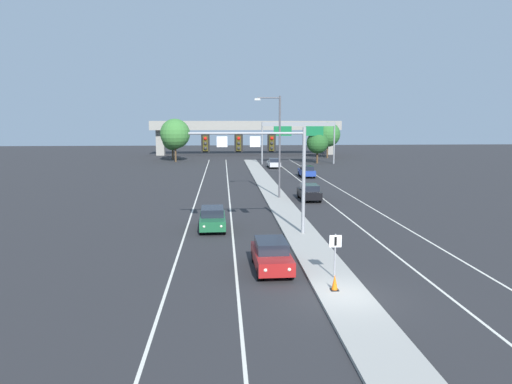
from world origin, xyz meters
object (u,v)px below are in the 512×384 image
at_px(overhead_signal_mast, 263,155).
at_px(traffic_cone_median_nose, 335,283).
at_px(car_oncoming_green, 213,218).
at_px(car_receding_blue, 307,171).
at_px(car_oncoming_red, 271,255).
at_px(car_receding_silver, 274,163).
at_px(tree_far_left_c, 173,140).
at_px(tree_far_left_b, 175,134).
at_px(street_lamp_median, 277,141).
at_px(median_sign_post, 335,249).
at_px(tree_far_right_c, 328,134).
at_px(car_receding_black, 309,192).
at_px(highway_sign_gantry, 299,130).
at_px(tree_far_right_b, 317,143).

relative_size(overhead_signal_mast, traffic_cone_median_nose, 10.51).
height_order(car_oncoming_green, car_receding_blue, same).
distance_m(car_oncoming_red, car_oncoming_green, 10.17).
xyz_separation_m(car_receding_silver, tree_far_left_c, (-18.41, 18.57, 3.06)).
relative_size(car_oncoming_green, tree_far_left_b, 0.56).
height_order(street_lamp_median, car_receding_silver, street_lamp_median).
bearing_deg(median_sign_post, tree_far_left_b, 101.79).
xyz_separation_m(median_sign_post, tree_far_right_c, (16.38, 75.74, 3.29)).
distance_m(car_receding_silver, tree_far_left_b, 21.94).
xyz_separation_m(overhead_signal_mast, tree_far_left_c, (-12.68, 64.93, -1.63)).
height_order(median_sign_post, tree_far_right_c, tree_far_right_c).
bearing_deg(car_oncoming_green, street_lamp_median, 64.63).
height_order(car_receding_black, highway_sign_gantry, highway_sign_gantry).
distance_m(traffic_cone_median_nose, tree_far_right_c, 79.36).
distance_m(highway_sign_gantry, tree_far_left_b, 23.24).
bearing_deg(median_sign_post, tree_far_right_c, 77.80).
relative_size(car_receding_black, car_receding_silver, 1.00).
xyz_separation_m(street_lamp_median, car_oncoming_red, (-2.89, -22.62, -4.97)).
xyz_separation_m(overhead_signal_mast, tree_far_right_c, (19.10, 66.33, -0.63)).
relative_size(highway_sign_gantry, tree_far_left_c, 2.23).
bearing_deg(highway_sign_gantry, car_oncoming_red, -100.34).
bearing_deg(tree_far_left_c, car_oncoming_red, -80.22).
relative_size(highway_sign_gantry, tree_far_left_b, 1.64).
relative_size(street_lamp_median, tree_far_right_c, 1.34).
relative_size(car_receding_black, traffic_cone_median_nose, 6.05).
bearing_deg(car_receding_silver, street_lamp_median, -95.56).
xyz_separation_m(overhead_signal_mast, car_receding_blue, (8.88, 33.23, -4.69)).
bearing_deg(median_sign_post, tree_far_left_c, 101.70).
xyz_separation_m(car_oncoming_red, tree_far_right_c, (19.30, 73.82, 4.06)).
relative_size(traffic_cone_median_nose, tree_far_left_c, 0.12).
xyz_separation_m(car_oncoming_green, tree_far_left_c, (-9.21, 62.79, 3.06)).
relative_size(car_oncoming_green, car_receding_blue, 1.01).
xyz_separation_m(car_oncoming_green, highway_sign_gantry, (14.31, 50.84, 5.34)).
relative_size(overhead_signal_mast, tree_far_left_c, 1.31).
height_order(median_sign_post, car_receding_silver, median_sign_post).
distance_m(car_oncoming_green, highway_sign_gantry, 53.09).
xyz_separation_m(car_oncoming_green, tree_far_right_b, (18.00, 52.00, 2.95)).
bearing_deg(car_receding_blue, tree_far_left_c, 124.23).
bearing_deg(tree_far_right_c, tree_far_left_b, -166.69).
bearing_deg(tree_far_left_c, car_receding_black, -70.03).
xyz_separation_m(car_receding_silver, tree_far_right_c, (13.37, 19.98, 4.06)).
distance_m(street_lamp_median, car_receding_silver, 31.76).
xyz_separation_m(overhead_signal_mast, highway_sign_gantry, (10.83, 52.98, 0.65)).
xyz_separation_m(overhead_signal_mast, median_sign_post, (2.71, -9.41, -3.92)).
distance_m(car_receding_silver, tree_far_right_c, 24.38).
relative_size(overhead_signal_mast, car_receding_silver, 1.73).
relative_size(car_oncoming_green, car_receding_black, 1.01).
bearing_deg(traffic_cone_median_nose, highway_sign_gantry, 82.43).
height_order(tree_far_right_c, tree_far_left_c, tree_far_right_c).
bearing_deg(tree_far_right_b, car_oncoming_red, -103.44).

